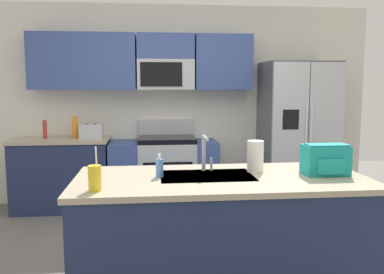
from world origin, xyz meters
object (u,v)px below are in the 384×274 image
(bottle_orange, at_px, (75,127))
(drink_cup_yellow, at_px, (95,178))
(pepper_mill, at_px, (45,129))
(range_oven, at_px, (164,172))
(sink_faucet, at_px, (205,150))
(backpack, at_px, (326,159))
(soap_dispenser, at_px, (160,168))
(refrigerator, at_px, (297,134))
(paper_towel_roll, at_px, (255,156))
(toaster, at_px, (91,131))

(bottle_orange, height_order, drink_cup_yellow, drink_cup_yellow)
(pepper_mill, bearing_deg, bottle_orange, 4.86)
(range_oven, distance_m, sink_faucet, 2.22)
(bottle_orange, height_order, backpack, bottle_orange)
(soap_dispenser, distance_m, backpack, 1.23)
(refrigerator, distance_m, pepper_mill, 3.20)
(bottle_orange, bearing_deg, backpack, -46.61)
(drink_cup_yellow, xyz_separation_m, paper_towel_roll, (1.15, 0.44, 0.04))
(bottle_orange, height_order, sink_faucet, sink_faucet)
(range_oven, distance_m, bottle_orange, 1.25)
(sink_faucet, relative_size, paper_towel_roll, 1.17)
(soap_dispenser, bearing_deg, bottle_orange, 113.38)
(range_oven, bearing_deg, sink_faucet, -83.45)
(range_oven, xyz_separation_m, drink_cup_yellow, (-0.52, -2.62, 0.54))
(soap_dispenser, xyz_separation_m, paper_towel_roll, (0.73, 0.10, 0.05))
(pepper_mill, distance_m, sink_faucet, 2.72)
(range_oven, bearing_deg, pepper_mill, -179.90)
(backpack, bearing_deg, soap_dispenser, 177.83)
(range_oven, height_order, pepper_mill, pepper_mill)
(refrigerator, xyz_separation_m, backpack, (-0.62, -2.25, 0.09))
(sink_faucet, bearing_deg, toaster, 118.90)
(drink_cup_yellow, height_order, soap_dispenser, drink_cup_yellow)
(toaster, height_order, soap_dispenser, toaster)
(bottle_orange, xyz_separation_m, drink_cup_yellow, (0.58, -2.64, -0.05))
(toaster, distance_m, pepper_mill, 0.57)
(range_oven, relative_size, drink_cup_yellow, 4.84)
(range_oven, height_order, drink_cup_yellow, drink_cup_yellow)
(bottle_orange, relative_size, soap_dispenser, 1.58)
(drink_cup_yellow, relative_size, paper_towel_roll, 1.17)
(toaster, relative_size, backpack, 0.87)
(pepper_mill, relative_size, sink_faucet, 0.81)
(refrigerator, distance_m, bottle_orange, 2.84)
(refrigerator, bearing_deg, bottle_orange, 177.98)
(toaster, height_order, paper_towel_roll, paper_towel_roll)
(sink_faucet, distance_m, paper_towel_roll, 0.39)
(bottle_orange, distance_m, drink_cup_yellow, 2.71)
(range_oven, distance_m, drink_cup_yellow, 2.72)
(toaster, relative_size, pepper_mill, 1.23)
(range_oven, distance_m, soap_dispenser, 2.34)
(bottle_orange, xyz_separation_m, soap_dispenser, (1.00, -2.30, -0.07))
(backpack, bearing_deg, sink_faucet, 167.09)
(range_oven, bearing_deg, refrigerator, -2.37)
(paper_towel_roll, bearing_deg, refrigerator, 62.14)
(range_oven, xyz_separation_m, refrigerator, (1.74, -0.07, 0.48))
(refrigerator, distance_m, soap_dispenser, 2.87)
(soap_dispenser, bearing_deg, pepper_mill, 120.84)
(toaster, bearing_deg, paper_towel_roll, -54.35)
(pepper_mill, relative_size, backpack, 0.71)
(toaster, relative_size, drink_cup_yellow, 1.00)
(refrigerator, xyz_separation_m, drink_cup_yellow, (-2.26, -2.54, 0.06))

